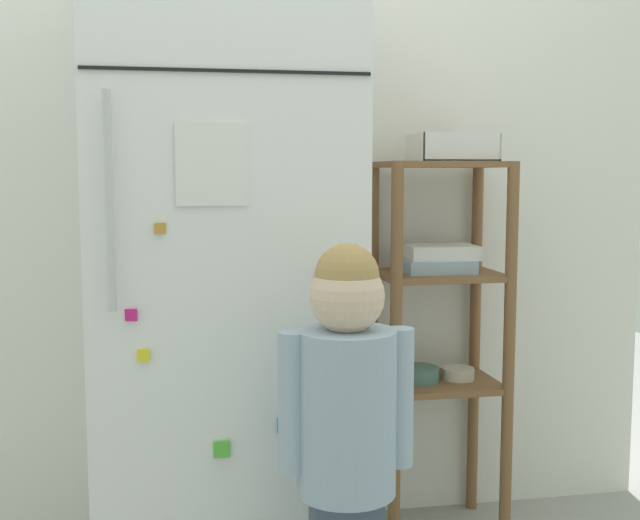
% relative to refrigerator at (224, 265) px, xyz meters
% --- Properties ---
extents(kitchen_wall_back, '(2.64, 0.03, 2.28)m').
position_rel_refrigerator_xyz_m(kitchen_wall_back, '(0.15, 0.31, 0.25)').
color(kitchen_wall_back, silver).
rests_on(kitchen_wall_back, ground).
extents(refrigerator, '(0.71, 0.60, 1.78)m').
position_rel_refrigerator_xyz_m(refrigerator, '(0.00, 0.00, 0.00)').
color(refrigerator, white).
rests_on(refrigerator, ground).
extents(child_standing, '(0.32, 0.24, 0.99)m').
position_rel_refrigerator_xyz_m(child_standing, '(0.25, -0.48, -0.29)').
color(child_standing, '#465769').
rests_on(child_standing, ground).
extents(pantry_shelf_unit, '(0.39, 0.31, 1.18)m').
position_rel_refrigerator_xyz_m(pantry_shelf_unit, '(0.67, 0.13, -0.16)').
color(pantry_shelf_unit, brown).
rests_on(pantry_shelf_unit, ground).
extents(fruit_bin, '(0.24, 0.18, 0.08)m').
position_rel_refrigerator_xyz_m(fruit_bin, '(0.71, 0.12, 0.33)').
color(fruit_bin, white).
rests_on(fruit_bin, pantry_shelf_unit).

